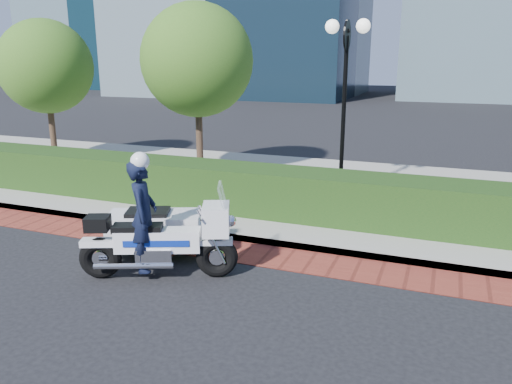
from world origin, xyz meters
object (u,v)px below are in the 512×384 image
(lamppost, at_px, (345,83))
(tree_a, at_px, (46,67))
(police_motorcycle, at_px, (155,229))
(tree_b, at_px, (197,61))

(lamppost, distance_m, tree_a, 10.09)
(lamppost, distance_m, police_motorcycle, 5.79)
(lamppost, xyz_separation_m, police_motorcycle, (-2.15, -4.88, -2.24))
(tree_b, bearing_deg, police_motorcycle, -69.22)
(tree_a, distance_m, police_motorcycle, 10.30)
(tree_a, height_order, tree_b, tree_b)
(tree_a, relative_size, police_motorcycle, 1.71)
(lamppost, bearing_deg, tree_b, 163.89)
(lamppost, relative_size, tree_a, 0.92)
(tree_a, bearing_deg, tree_b, 0.00)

